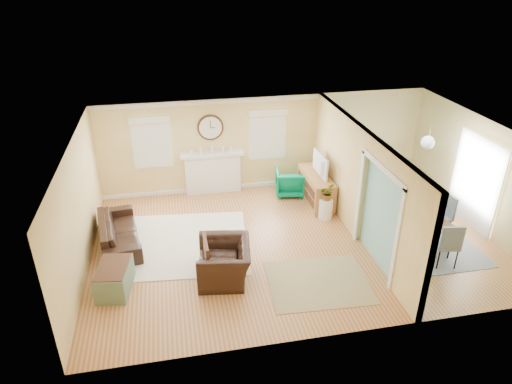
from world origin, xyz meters
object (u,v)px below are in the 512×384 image
credenza (316,188)px  dining_table (415,225)px  green_chair (290,182)px  eames_chair (224,262)px  sofa (119,232)px

credenza → dining_table: (1.71, -2.12, -0.10)m
green_chair → eames_chair: bearing=67.0°
green_chair → credenza: 0.79m
credenza → dining_table: size_ratio=0.95×
sofa → credenza: 5.11m
green_chair → credenza: (0.55, -0.57, 0.04)m
eames_chair → dining_table: 4.58m
eames_chair → credenza: credenza is taller
eames_chair → green_chair: size_ratio=1.51×
sofa → credenza: credenza is taller
sofa → credenza: size_ratio=1.26×
dining_table → sofa: bearing=71.4°
green_chair → dining_table: 3.51m
sofa → eames_chair: bearing=-136.7°
green_chair → credenza: credenza is taller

